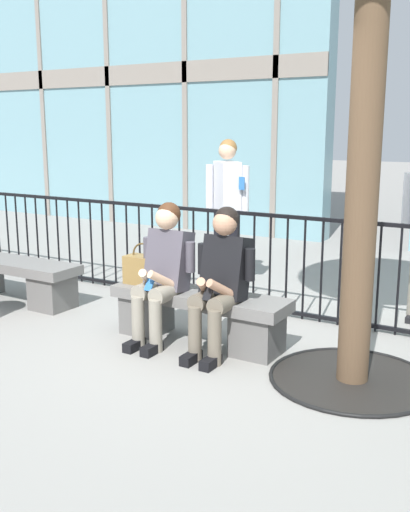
# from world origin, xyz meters

# --- Properties ---
(ground_plane) EXTENTS (60.00, 60.00, 0.00)m
(ground_plane) POSITION_xyz_m (0.00, 0.00, 0.00)
(ground_plane) COLOR gray
(stone_bench) EXTENTS (1.60, 0.44, 0.45)m
(stone_bench) POSITION_xyz_m (0.00, 0.00, 0.27)
(stone_bench) COLOR slate
(stone_bench) RESTS_ON ground
(seated_person_with_phone) EXTENTS (0.52, 0.66, 1.21)m
(seated_person_with_phone) POSITION_xyz_m (-0.28, -0.13, 0.65)
(seated_person_with_phone) COLOR gray
(seated_person_with_phone) RESTS_ON ground
(seated_person_companion) EXTENTS (0.52, 0.66, 1.21)m
(seated_person_companion) POSITION_xyz_m (0.28, -0.13, 0.65)
(seated_person_companion) COLOR #6B6051
(seated_person_companion) RESTS_ON ground
(handbag_on_bench) EXTENTS (0.34, 0.19, 0.38)m
(handbag_on_bench) POSITION_xyz_m (-0.58, -0.01, 0.58)
(handbag_on_bench) COLOR olive
(handbag_on_bench) RESTS_ON stone_bench
(bystander_at_railing) EXTENTS (0.55, 0.42, 1.71)m
(bystander_at_railing) POSITION_xyz_m (-0.71, 1.79, 1.00)
(bystander_at_railing) COLOR black
(bystander_at_railing) RESTS_ON ground
(plaza_railing) EXTENTS (9.66, 0.04, 1.02)m
(plaza_railing) POSITION_xyz_m (0.00, 1.06, 0.52)
(plaza_railing) COLOR black
(plaza_railing) RESTS_ON ground
(stone_bench_far) EXTENTS (1.60, 0.44, 0.45)m
(stone_bench_far) POSITION_xyz_m (-2.37, 0.08, 0.27)
(stone_bench_far) COLOR slate
(stone_bench_far) RESTS_ON ground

